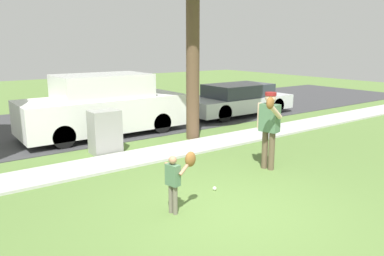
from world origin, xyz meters
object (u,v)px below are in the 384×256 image
(person_child, at_px, (178,174))
(baseball, at_px, (215,188))
(parked_sedan_silver, at_px, (238,100))
(person_adult, at_px, (269,122))
(parked_van_white, at_px, (103,106))
(utility_cabinet, at_px, (105,132))

(person_child, height_order, baseball, person_child)
(baseball, relative_size, parked_sedan_silver, 0.02)
(person_adult, height_order, parked_van_white, parked_van_white)
(parked_van_white, height_order, parked_sedan_silver, parked_van_white)
(person_adult, relative_size, utility_cabinet, 1.56)
(parked_sedan_silver, bearing_deg, parked_van_white, -179.64)
(parked_van_white, distance_m, parked_sedan_silver, 5.70)
(person_child, xyz_separation_m, baseball, (1.13, 0.40, -0.64))
(baseball, distance_m, parked_sedan_silver, 8.12)
(person_child, distance_m, parked_sedan_silver, 9.20)
(baseball, height_order, utility_cabinet, utility_cabinet)
(baseball, bearing_deg, parked_sedan_silver, 44.08)
(person_adult, relative_size, baseball, 23.79)
(person_child, height_order, utility_cabinet, utility_cabinet)
(parked_sedan_silver, bearing_deg, baseball, -135.92)
(person_child, bearing_deg, baseball, 6.95)
(utility_cabinet, distance_m, parked_van_white, 2.09)
(baseball, height_order, parked_sedan_silver, parked_sedan_silver)
(person_adult, distance_m, utility_cabinet, 4.23)
(person_child, relative_size, baseball, 14.22)
(person_adult, bearing_deg, baseball, -3.92)
(person_adult, bearing_deg, parked_sedan_silver, -139.53)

